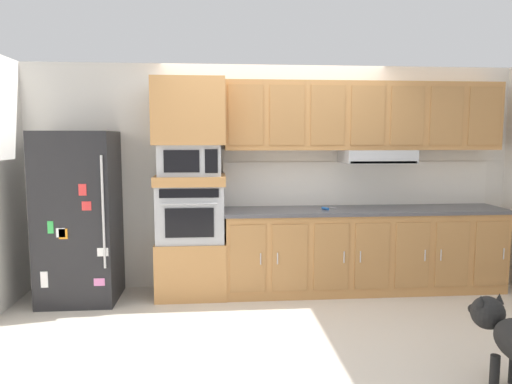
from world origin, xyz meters
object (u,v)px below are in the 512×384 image
(refrigerator, at_px, (79,217))
(built_in_oven, at_px, (191,212))
(microwave, at_px, (190,160))
(screwdriver, at_px, (326,208))

(refrigerator, distance_m, built_in_oven, 1.15)
(microwave, xyz_separation_m, screwdriver, (1.45, -0.06, -0.53))
(microwave, bearing_deg, built_in_oven, 179.23)
(built_in_oven, relative_size, screwdriver, 4.27)
(built_in_oven, xyz_separation_m, screwdriver, (1.45, -0.06, 0.03))
(screwdriver, bearing_deg, refrigerator, -179.76)
(built_in_oven, distance_m, microwave, 0.56)
(refrigerator, height_order, built_in_oven, refrigerator)
(screwdriver, bearing_deg, built_in_oven, 177.77)
(refrigerator, xyz_separation_m, built_in_oven, (1.15, 0.07, 0.02))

